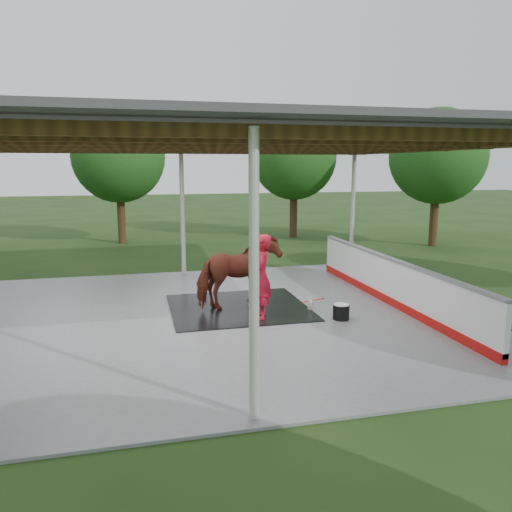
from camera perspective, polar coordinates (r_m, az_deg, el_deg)
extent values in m
plane|color=#1E3814|center=(11.44, -5.82, -7.15)|extent=(100.00, 100.00, 0.00)
cube|color=slate|center=(11.43, -5.83, -7.03)|extent=(12.00, 10.00, 0.05)
cylinder|color=beige|center=(6.46, -0.23, -2.65)|extent=(0.14, 0.14, 3.85)
cylinder|color=beige|center=(15.65, -8.40, 4.91)|extent=(0.14, 0.14, 3.85)
cylinder|color=beige|center=(17.16, 10.99, 5.29)|extent=(0.14, 0.14, 3.85)
cube|color=brown|center=(6.50, -0.67, 14.07)|extent=(12.00, 0.10, 0.18)
cube|color=brown|center=(7.96, -3.21, 13.37)|extent=(12.00, 0.10, 0.18)
cube|color=brown|center=(9.44, -4.94, 12.87)|extent=(12.00, 0.10, 0.18)
cube|color=brown|center=(10.92, -6.20, 12.50)|extent=(12.00, 0.10, 0.18)
cube|color=brown|center=(12.41, -7.16, 12.21)|extent=(12.00, 0.10, 0.18)
cube|color=brown|center=(13.90, -7.91, 11.99)|extent=(12.00, 0.10, 0.18)
cube|color=brown|center=(15.39, -8.51, 11.80)|extent=(12.00, 0.10, 0.18)
cube|color=brown|center=(12.99, 20.15, 11.59)|extent=(0.12, 10.00, 0.18)
cube|color=#38383A|center=(10.93, -6.22, 13.55)|extent=(12.60, 10.60, 0.10)
cube|color=#AC110E|center=(12.83, 15.00, -4.82)|extent=(0.14, 8.00, 0.20)
cube|color=white|center=(12.71, 15.13, -2.64)|extent=(0.12, 8.00, 1.00)
cube|color=slate|center=(12.61, 15.24, -0.34)|extent=(0.16, 8.00, 0.06)
cylinder|color=#382314|center=(22.94, -15.12, 4.16)|extent=(0.36, 0.36, 2.20)
sphere|color=#194714|center=(22.82, -15.44, 10.91)|extent=(4.00, 4.00, 4.00)
cylinder|color=#382314|center=(24.12, 4.29, 4.77)|extent=(0.36, 0.36, 2.20)
sphere|color=#194714|center=(24.01, 4.38, 11.20)|extent=(4.00, 4.00, 4.00)
cylinder|color=#382314|center=(22.70, 19.64, 3.85)|extent=(0.36, 0.36, 2.20)
sphere|color=#194714|center=(22.58, 20.06, 10.67)|extent=(4.00, 4.00, 4.00)
cube|color=black|center=(12.06, -2.01, -5.86)|extent=(3.24, 3.04, 0.02)
imported|color=maroon|center=(11.85, -2.04, -1.87)|extent=(2.20, 1.57, 1.70)
imported|color=#B71328|center=(11.01, 0.59, -2.41)|extent=(0.62, 0.78, 1.90)
cylinder|color=black|center=(11.30, 9.70, -6.33)|extent=(0.37, 0.37, 0.33)
cylinder|color=white|center=(11.26, 9.72, -5.53)|extent=(0.34, 0.34, 0.03)
imported|color=silver|center=(11.90, 6.22, -5.43)|extent=(0.17, 0.17, 0.31)
imported|color=#338CD8|center=(11.47, 10.15, -6.42)|extent=(0.13, 0.13, 0.20)
torus|color=#A71C0B|center=(12.45, 0.61, -5.34)|extent=(1.29, 1.29, 0.02)
torus|color=#A71C0B|center=(12.90, 0.90, -4.78)|extent=(0.80, 0.80, 0.02)
torus|color=#A71C0B|center=(12.92, -0.72, -4.76)|extent=(0.80, 0.80, 0.02)
torus|color=#A71C0B|center=(12.84, -0.13, -4.85)|extent=(1.01, 1.01, 0.02)
cylinder|color=#A71C0B|center=(12.52, 5.14, -5.30)|extent=(1.41, 0.48, 0.02)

